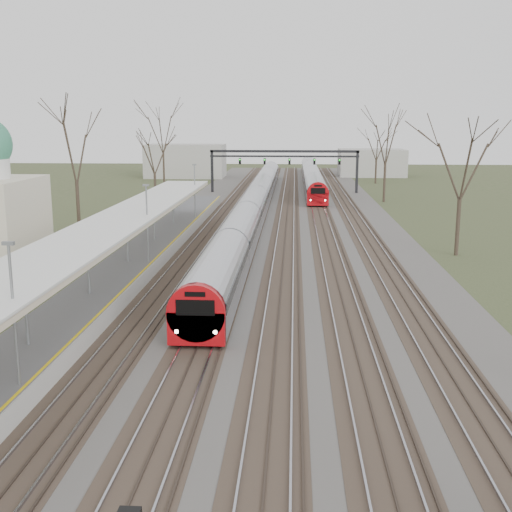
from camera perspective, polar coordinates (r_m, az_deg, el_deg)
The scene contains 8 objects.
track_bed at distance 62.08m, azimuth 2.04°, elevation 2.67°, with size 24.00×160.00×0.22m.
platform at distance 46.05m, azimuth -10.18°, elevation -0.18°, with size 3.50×69.00×1.00m, color #9E9B93.
canopy at distance 41.15m, azimuth -11.81°, elevation 3.19°, with size 4.10×50.00×3.11m.
signal_gantry at distance 91.41m, azimuth 2.55°, elevation 8.66°, with size 21.00×0.59×6.08m.
tree_west_far at distance 57.44m, azimuth -15.82°, elevation 9.48°, with size 5.50×5.50×11.33m.
tree_east_far at distance 49.88m, azimuth 17.86°, elevation 8.23°, with size 5.00×5.00×10.30m.
train_near at distance 72.02m, azimuth 0.04°, elevation 5.08°, with size 2.62×90.21×3.05m.
train_far at distance 105.40m, azimuth 4.96°, elevation 7.18°, with size 2.62×60.21×3.05m.
Camera 1 is at (1.72, -6.27, 9.92)m, focal length 45.00 mm.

